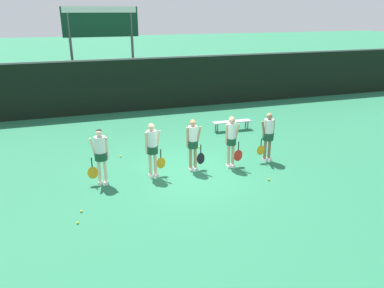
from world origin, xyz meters
TOP-DOWN VIEW (x-y plane):
  - ground_plane at (0.00, 0.00)m, footprint 140.00×140.00m
  - fence_windscreen at (0.00, 8.36)m, footprint 60.00×0.08m
  - scoreboard at (-1.70, 10.32)m, footprint 3.94×0.15m
  - bench_courtside at (3.04, 3.67)m, footprint 1.75×0.43m
  - player_0 at (-2.93, -0.06)m, footprint 0.67×0.38m
  - player_1 at (-1.34, -0.03)m, footprint 0.64×0.36m
  - player_2 at (0.04, 0.08)m, footprint 0.62×0.34m
  - player_3 at (1.34, -0.07)m, footprint 0.62×0.32m
  - player_4 at (2.76, 0.03)m, footprint 0.67×0.38m
  - tennis_ball_0 at (-2.10, 1.99)m, footprint 0.07×0.07m
  - tennis_ball_1 at (-3.77, -2.20)m, footprint 0.06×0.06m
  - tennis_ball_2 at (0.90, 2.00)m, footprint 0.07×0.07m
  - tennis_ball_3 at (2.03, -1.46)m, footprint 0.07×0.07m
  - tennis_ball_4 at (-3.20, 1.05)m, footprint 0.06×0.06m
  - tennis_ball_5 at (-3.66, -1.64)m, footprint 0.07×0.07m

SIDE VIEW (x-z plane):
  - ground_plane at x=0.00m, z-range 0.00..0.00m
  - tennis_ball_4 at x=-3.20m, z-range 0.00..0.06m
  - tennis_ball_1 at x=-3.77m, z-range 0.00..0.06m
  - tennis_ball_2 at x=0.90m, z-range 0.00..0.07m
  - tennis_ball_5 at x=-3.66m, z-range 0.00..0.07m
  - tennis_ball_0 at x=-2.10m, z-range 0.00..0.07m
  - tennis_ball_3 at x=2.03m, z-range 0.00..0.07m
  - bench_courtside at x=3.04m, z-range 0.15..0.57m
  - player_2 at x=0.04m, z-range 0.15..1.89m
  - player_4 at x=2.76m, z-range 0.16..1.89m
  - player_3 at x=1.34m, z-range 0.15..1.91m
  - player_0 at x=-2.93m, z-range 0.16..1.91m
  - player_1 at x=-1.34m, z-range 0.16..1.94m
  - fence_windscreen at x=0.00m, z-range 0.01..2.77m
  - scoreboard at x=-1.70m, z-range 1.46..6.67m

